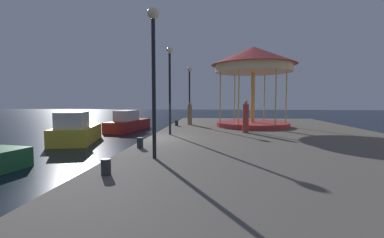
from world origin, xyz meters
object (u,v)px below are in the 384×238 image
motorboat_red (128,123)px  lamp_post_mid_promenade (170,75)px  bollard_south (106,167)px  bollard_center (140,143)px  motorboat_yellow (76,131)px  person_near_carousel (246,117)px  carousel (253,67)px  person_far_corner (190,114)px  lamp_post_near_edge (153,57)px  lamp_post_far_end (189,85)px  bollard_north (177,123)px

motorboat_red → lamp_post_mid_promenade: bearing=-58.1°
bollard_south → bollard_center: bearing=93.5°
motorboat_yellow → person_near_carousel: (10.30, -0.38, 0.95)m
carousel → person_far_corner: bearing=167.1°
lamp_post_mid_promenade → bollard_south: 8.19m
bollard_center → motorboat_yellow: bearing=135.8°
lamp_post_near_edge → motorboat_red: bearing=112.1°
person_far_corner → lamp_post_mid_promenade: bearing=-94.7°
lamp_post_mid_promenade → bollard_south: lamp_post_mid_promenade is taller
motorboat_red → bollard_south: motorboat_red is taller
motorboat_yellow → lamp_post_near_edge: lamp_post_near_edge is taller
lamp_post_near_edge → bollard_south: size_ratio=11.65×
lamp_post_mid_promenade → motorboat_yellow: bearing=165.6°
motorboat_yellow → motorboat_red: motorboat_yellow is taller
carousel → person_far_corner: carousel is taller
motorboat_yellow → motorboat_red: bearing=81.6°
bollard_south → person_far_corner: 13.41m
motorboat_red → carousel: carousel is taller
motorboat_yellow → person_near_carousel: person_near_carousel is taller
motorboat_red → bollard_center: 13.22m
lamp_post_mid_promenade → lamp_post_far_end: bearing=85.5°
motorboat_yellow → person_near_carousel: bearing=-2.1°
motorboat_yellow → bollard_center: bearing=-44.2°
lamp_post_near_edge → lamp_post_mid_promenade: lamp_post_near_edge is taller
lamp_post_far_end → bollard_south: (-0.69, -13.35, -2.74)m
carousel → lamp_post_far_end: (-4.51, 1.00, -1.14)m
lamp_post_mid_promenade → lamp_post_far_end: size_ratio=1.08×
motorboat_yellow → lamp_post_mid_promenade: size_ratio=1.03×
motorboat_red → bollard_north: bearing=-36.7°
motorboat_red → lamp_post_mid_promenade: lamp_post_mid_promenade is taller
motorboat_red → person_far_corner: (5.66, -2.60, 0.95)m
motorboat_red → carousel: 11.58m
lamp_post_far_end → person_near_carousel: 6.17m
bollard_south → person_near_carousel: person_near_carousel is taller
person_far_corner → bollard_center: bearing=-95.4°
lamp_post_far_end → lamp_post_near_edge: bearing=-89.7°
lamp_post_near_edge → person_far_corner: size_ratio=2.75×
person_far_corner → lamp_post_far_end: bearing=-123.7°
lamp_post_mid_promenade → bollard_north: 5.60m
motorboat_yellow → motorboat_red: 6.83m
lamp_post_far_end → bollard_center: size_ratio=10.76×
motorboat_yellow → bollard_center: motorboat_yellow is taller
bollard_center → lamp_post_near_edge: bearing=-60.3°
carousel → lamp_post_near_edge: bearing=-113.1°
lamp_post_near_edge → person_far_corner: 11.70m
bollard_south → bollard_north: bearing=90.7°
motorboat_yellow → bollard_south: (5.96, -9.22, 0.28)m
lamp_post_mid_promenade → bollard_north: size_ratio=11.57×
lamp_post_far_end → person_far_corner: size_ratio=2.53×
motorboat_yellow → lamp_post_far_end: size_ratio=1.11×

